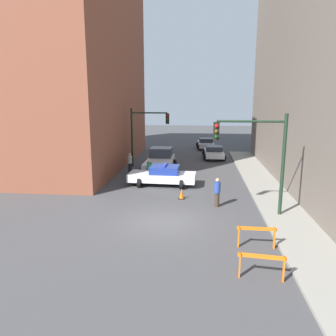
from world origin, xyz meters
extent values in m
plane|color=#424244|center=(0.00, 0.00, 0.00)|extent=(120.00, 120.00, 0.00)
cube|color=gray|center=(6.20, 0.00, 0.06)|extent=(2.40, 44.00, 0.12)
cube|color=brown|center=(-12.00, 14.00, 10.09)|extent=(14.00, 20.00, 20.18)
cylinder|color=black|center=(5.90, 1.35, 2.72)|extent=(0.18, 0.18, 5.20)
cylinder|color=black|center=(4.20, 1.35, 4.92)|extent=(3.40, 0.12, 0.12)
cube|color=black|center=(2.50, 1.35, 4.42)|extent=(0.30, 0.22, 0.90)
sphere|color=red|center=(2.50, 1.21, 4.69)|extent=(0.18, 0.18, 0.18)
sphere|color=#4C3D0C|center=(2.50, 1.21, 4.42)|extent=(0.18, 0.18, 0.18)
sphere|color=#0C4219|center=(2.50, 1.21, 4.15)|extent=(0.18, 0.18, 0.18)
cylinder|color=black|center=(-4.40, 13.44, 2.60)|extent=(0.18, 0.18, 5.20)
cylinder|color=black|center=(-2.80, 13.44, 4.80)|extent=(3.20, 0.12, 0.12)
cube|color=black|center=(-1.20, 13.44, 4.30)|extent=(0.30, 0.22, 0.90)
sphere|color=red|center=(-1.20, 13.30, 4.57)|extent=(0.18, 0.18, 0.18)
sphere|color=#4C3D0C|center=(-1.20, 13.30, 4.30)|extent=(0.18, 0.18, 0.18)
sphere|color=#0C4219|center=(-1.20, 13.30, 4.03)|extent=(0.18, 0.18, 0.18)
cube|color=white|center=(-0.93, 6.98, 0.60)|extent=(4.77, 2.05, 0.55)
cube|color=navy|center=(-0.74, 6.98, 1.14)|extent=(2.04, 1.71, 0.52)
cylinder|color=black|center=(-2.42, 6.20, 0.33)|extent=(0.25, 0.67, 0.66)
cylinder|color=black|center=(-2.35, 7.90, 0.33)|extent=(0.25, 0.67, 0.66)
cylinder|color=black|center=(0.49, 6.07, 0.33)|extent=(0.25, 0.67, 0.66)
cylinder|color=black|center=(0.56, 7.77, 0.33)|extent=(0.25, 0.67, 0.66)
cube|color=#2633BF|center=(-0.74, 6.98, 1.46)|extent=(0.26, 1.39, 0.12)
cube|color=silver|center=(-1.64, 11.18, 0.75)|extent=(2.11, 5.44, 0.70)
cube|color=#2D333D|center=(-1.62, 12.26, 1.50)|extent=(1.88, 1.77, 0.80)
cylinder|color=black|center=(-2.53, 12.87, 0.40)|extent=(0.81, 0.28, 0.80)
cylinder|color=black|center=(-0.69, 12.84, 0.40)|extent=(0.81, 0.28, 0.80)
cylinder|color=black|center=(-2.60, 9.53, 0.40)|extent=(0.81, 0.28, 0.80)
cylinder|color=black|center=(-0.76, 9.49, 0.40)|extent=(0.81, 0.28, 0.80)
cube|color=silver|center=(3.11, 18.00, 0.57)|extent=(1.95, 4.36, 0.52)
cube|color=#232833|center=(3.12, 17.83, 1.07)|extent=(1.64, 1.86, 0.48)
cylinder|color=black|center=(2.24, 19.30, 0.31)|extent=(0.63, 0.24, 0.62)
cylinder|color=black|center=(3.90, 19.36, 0.31)|extent=(0.63, 0.24, 0.62)
cylinder|color=black|center=(2.33, 16.64, 0.31)|extent=(0.63, 0.24, 0.62)
cylinder|color=black|center=(3.99, 16.70, 0.31)|extent=(0.63, 0.24, 0.62)
cube|color=silver|center=(2.39, 24.70, 0.57)|extent=(2.05, 4.40, 0.52)
cube|color=#232833|center=(2.40, 24.53, 1.07)|extent=(1.69, 1.90, 0.48)
cylinder|color=black|center=(1.49, 25.99, 0.31)|extent=(0.63, 0.26, 0.62)
cylinder|color=black|center=(3.14, 26.08, 0.31)|extent=(0.63, 0.26, 0.62)
cylinder|color=black|center=(1.64, 23.32, 0.31)|extent=(0.63, 0.26, 0.62)
cylinder|color=black|center=(3.30, 23.42, 0.31)|extent=(0.63, 0.26, 0.62)
cylinder|color=black|center=(-2.00, 7.99, 0.41)|extent=(0.40, 0.40, 0.82)
cylinder|color=#236633|center=(-2.00, 7.99, 1.13)|extent=(0.51, 0.51, 0.62)
sphere|color=tan|center=(-2.00, 7.99, 1.55)|extent=(0.31, 0.31, 0.22)
cylinder|color=black|center=(-4.02, 10.60, 0.41)|extent=(0.38, 0.38, 0.82)
cylinder|color=#B2B2B7|center=(-4.02, 10.60, 1.13)|extent=(0.48, 0.48, 0.62)
sphere|color=tan|center=(-4.02, 10.60, 1.55)|extent=(0.30, 0.30, 0.22)
cylinder|color=#382D23|center=(2.71, 2.61, 0.41)|extent=(0.39, 0.39, 0.82)
cylinder|color=navy|center=(2.71, 2.61, 1.13)|extent=(0.51, 0.51, 0.62)
sphere|color=tan|center=(2.71, 2.61, 1.55)|extent=(0.31, 0.31, 0.22)
cube|color=orange|center=(3.85, -4.98, 0.83)|extent=(1.60, 0.23, 0.14)
cube|color=orange|center=(3.13, -4.89, 0.45)|extent=(0.07, 0.16, 0.90)
cube|color=orange|center=(4.56, -5.06, 0.45)|extent=(0.07, 0.16, 0.90)
cube|color=orange|center=(4.07, -2.53, 0.83)|extent=(1.60, 0.07, 0.14)
cube|color=orange|center=(3.35, -2.52, 0.45)|extent=(0.05, 0.16, 0.90)
cube|color=orange|center=(4.79, -2.54, 0.45)|extent=(0.05, 0.16, 0.90)
cube|color=black|center=(0.63, 3.88, 0.02)|extent=(0.36, 0.36, 0.04)
cone|color=#F2600C|center=(0.63, 3.88, 0.35)|extent=(0.28, 0.28, 0.62)
camera|label=1|loc=(1.69, -15.37, 6.03)|focal=35.00mm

